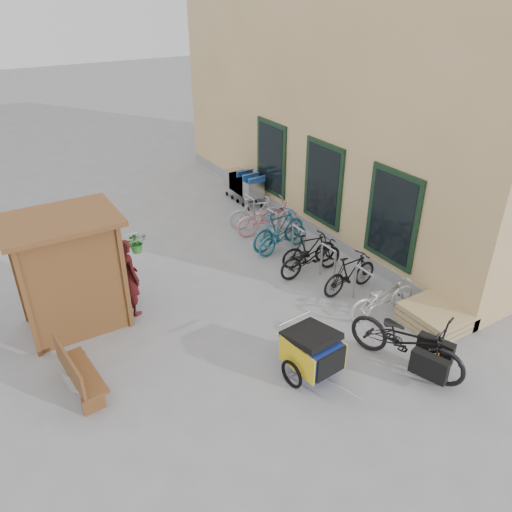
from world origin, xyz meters
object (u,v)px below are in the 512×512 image
bike_1 (350,273)px  bike_6 (268,217)px  person_kiosk (129,277)px  kiosk (62,259)px  bike_3 (309,250)px  cargo_bike (408,341)px  pallet_stack (434,318)px  bench (78,372)px  child_trailer (312,350)px  bike_7 (256,213)px  bike_5 (279,229)px  bike_2 (311,257)px  bike_0 (382,297)px  shopping_carts (244,183)px  bike_4 (283,236)px

bike_1 → bike_6: size_ratio=0.83×
person_kiosk → kiosk: bearing=68.9°
person_kiosk → bike_3: size_ratio=1.18×
cargo_bike → pallet_stack: bearing=3.4°
bench → cargo_bike: size_ratio=0.61×
child_trailer → bike_7: size_ratio=1.09×
person_kiosk → cargo_bike: bearing=-152.6°
person_kiosk → bike_5: bearing=-92.2°
bike_2 → bike_6: (0.31, 2.41, 0.03)m
bike_1 → kiosk: bearing=67.9°
kiosk → bike_2: kiosk is taller
bike_0 → child_trailer: bearing=110.2°
pallet_stack → child_trailer: 3.03m
kiosk → shopping_carts: kiosk is taller
cargo_bike → bike_2: cargo_bike is taller
shopping_carts → bike_2: size_ratio=0.96×
pallet_stack → bike_1: 2.04m
kiosk → bike_0: bearing=-27.9°
bike_1 → bike_0: bearing=175.5°
cargo_bike → person_kiosk: person_kiosk is taller
shopping_carts → person_kiosk: size_ratio=0.96×
bike_7 → kiosk: bearing=129.2°
bike_3 → shopping_carts: bearing=0.4°
bench → bike_1: size_ratio=0.93×
child_trailer → bike_5: bike_5 is taller
bike_3 → bike_5: 1.22m
kiosk → bike_2: (5.39, -0.85, -1.10)m
cargo_bike → bike_4: cargo_bike is taller
child_trailer → person_kiosk: bearing=114.9°
bike_2 → bike_7: 2.85m
bike_3 → person_kiosk: bearing=94.6°
bike_1 → bike_4: bearing=1.5°
child_trailer → cargo_bike: bearing=-29.5°
pallet_stack → bike_7: (-0.69, 5.87, 0.26)m
bike_5 → pallet_stack: bearing=-177.8°
bike_2 → bike_7: bearing=-2.6°
pallet_stack → bike_2: bearing=106.4°
child_trailer → bike_1: child_trailer is taller
shopping_carts → bike_5: size_ratio=0.95×
shopping_carts → bike_1: (-0.60, -5.83, -0.16)m
bike_0 → bike_5: (-0.16, 3.70, 0.09)m
person_kiosk → bike_6: bearing=-82.7°
bike_2 → bike_6: bearing=-5.9°
shopping_carts → bike_0: size_ratio=1.01×
bench → bike_3: 6.18m
bike_3 → bench: bearing=113.3°
bike_1 → bike_6: (0.02, 3.49, 0.02)m
bike_4 → pallet_stack: bearing=-176.8°
bike_5 → bike_6: bike_5 is taller
person_kiosk → bike_1: 4.86m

